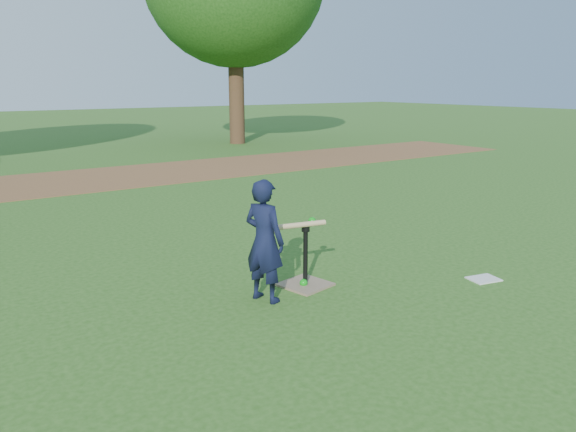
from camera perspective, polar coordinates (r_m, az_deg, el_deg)
ground at (r=5.44m, az=-2.04°, el=-7.72°), size 80.00×80.00×0.00m
dirt_strip at (r=12.25m, az=-21.39°, el=3.30°), size 24.00×3.00×0.01m
child at (r=5.07m, az=-2.41°, el=-2.54°), size 0.40×0.48×1.13m
wiffle_ball_ground at (r=5.55m, az=1.59°, el=-6.80°), size 0.08×0.08×0.08m
clipboard at (r=6.10m, az=19.26°, el=-6.06°), size 0.34×0.29×0.01m
batting_tee at (r=5.56m, az=1.77°, el=-6.01°), size 0.51×0.51×0.61m
swing_action at (r=5.35m, az=0.99°, el=-0.92°), size 0.63×0.22×0.09m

